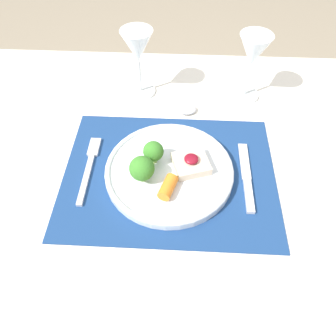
{
  "coord_description": "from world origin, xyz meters",
  "views": [
    {
      "loc": [
        0.02,
        -0.44,
        1.35
      ],
      "look_at": [
        -0.0,
        0.0,
        0.8
      ],
      "focal_mm": 35.0,
      "sensor_mm": 36.0,
      "label": 1
    }
  ],
  "objects": [
    {
      "name": "knife",
      "position": [
        0.17,
        -0.01,
        0.79
      ],
      "size": [
        0.02,
        0.19,
        0.01
      ],
      "rotation": [
        0.0,
        0.0,
        -0.02
      ],
      "color": "silver",
      "rests_on": "placemat"
    },
    {
      "name": "fork",
      "position": [
        -0.18,
        0.01,
        0.79
      ],
      "size": [
        0.02,
        0.19,
        0.01
      ],
      "rotation": [
        0.0,
        0.0,
        -0.0
      ],
      "color": "silver",
      "rests_on": "placemat"
    },
    {
      "name": "dinner_plate",
      "position": [
        -0.0,
        -0.0,
        0.8
      ],
      "size": [
        0.28,
        0.28,
        0.08
      ],
      "color": "silver",
      "rests_on": "placemat"
    },
    {
      "name": "wine_glass_far",
      "position": [
        -0.09,
        0.28,
        0.91
      ],
      "size": [
        0.08,
        0.08,
        0.18
      ],
      "color": "white",
      "rests_on": "dining_table"
    },
    {
      "name": "dining_table",
      "position": [
        0.0,
        0.0,
        0.68
      ],
      "size": [
        1.4,
        0.95,
        0.78
      ],
      "color": "white",
      "rests_on": "ground_plane"
    },
    {
      "name": "placemat",
      "position": [
        0.0,
        0.0,
        0.78
      ],
      "size": [
        0.46,
        0.36,
        0.0
      ],
      "primitive_type": "cube",
      "color": "navy",
      "rests_on": "dining_table"
    },
    {
      "name": "spoon",
      "position": [
        0.02,
        0.21,
        0.79
      ],
      "size": [
        0.17,
        0.04,
        0.02
      ],
      "rotation": [
        0.0,
        0.0,
        0.08
      ],
      "color": "silver",
      "rests_on": "dining_table"
    },
    {
      "name": "wine_glass_near",
      "position": [
        0.19,
        0.28,
        0.9
      ],
      "size": [
        0.08,
        0.08,
        0.17
      ],
      "color": "white",
      "rests_on": "dining_table"
    },
    {
      "name": "ground_plane",
      "position": [
        0.0,
        0.0,
        0.0
      ],
      "size": [
        8.0,
        8.0,
        0.0
      ],
      "primitive_type": "plane",
      "color": "gray"
    }
  ]
}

